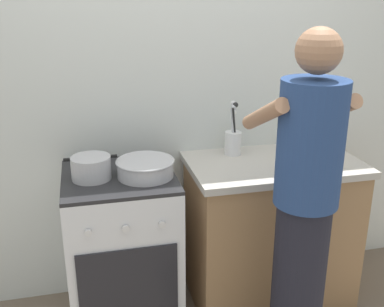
{
  "coord_description": "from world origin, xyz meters",
  "views": [
    {
      "loc": [
        -0.5,
        -2.18,
        1.84
      ],
      "look_at": [
        0.05,
        0.12,
        1.0
      ],
      "focal_mm": 43.23,
      "sensor_mm": 36.0,
      "label": 1
    }
  ],
  "objects_px": {
    "spice_bottle": "(296,157)",
    "person": "(304,210)",
    "oil_bottle": "(310,145)",
    "stove_range": "(123,248)",
    "mixing_bowl": "(145,167)",
    "pot": "(91,168)",
    "utensil_crock": "(233,139)"
  },
  "relations": [
    {
      "from": "spice_bottle",
      "to": "person",
      "type": "xyz_separation_m",
      "value": [
        -0.18,
        -0.48,
        -0.08
      ]
    },
    {
      "from": "oil_bottle",
      "to": "stove_range",
      "type": "bearing_deg",
      "value": 178.34
    },
    {
      "from": "stove_range",
      "to": "mixing_bowl",
      "type": "distance_m",
      "value": 0.52
    },
    {
      "from": "spice_bottle",
      "to": "person",
      "type": "height_order",
      "value": "person"
    },
    {
      "from": "stove_range",
      "to": "person",
      "type": "height_order",
      "value": "person"
    },
    {
      "from": "stove_range",
      "to": "mixing_bowl",
      "type": "xyz_separation_m",
      "value": [
        0.14,
        -0.05,
        0.5
      ]
    },
    {
      "from": "oil_bottle",
      "to": "person",
      "type": "relative_size",
      "value": 0.13
    },
    {
      "from": "pot",
      "to": "spice_bottle",
      "type": "height_order",
      "value": "pot"
    },
    {
      "from": "mixing_bowl",
      "to": "spice_bottle",
      "type": "bearing_deg",
      "value": -1.6
    },
    {
      "from": "stove_range",
      "to": "spice_bottle",
      "type": "distance_m",
      "value": 1.12
    },
    {
      "from": "pot",
      "to": "spice_bottle",
      "type": "xyz_separation_m",
      "value": [
        1.14,
        -0.06,
        -0.02
      ]
    },
    {
      "from": "oil_bottle",
      "to": "person",
      "type": "xyz_separation_m",
      "value": [
        -0.28,
        -0.51,
        -0.13
      ]
    },
    {
      "from": "pot",
      "to": "person",
      "type": "height_order",
      "value": "person"
    },
    {
      "from": "stove_range",
      "to": "oil_bottle",
      "type": "bearing_deg",
      "value": -1.66
    },
    {
      "from": "pot",
      "to": "utensil_crock",
      "type": "bearing_deg",
      "value": 12.94
    },
    {
      "from": "oil_bottle",
      "to": "mixing_bowl",
      "type": "bearing_deg",
      "value": -179.07
    },
    {
      "from": "person",
      "to": "mixing_bowl",
      "type": "bearing_deg",
      "value": 143.63
    },
    {
      "from": "stove_range",
      "to": "pot",
      "type": "relative_size",
      "value": 3.28
    },
    {
      "from": "utensil_crock",
      "to": "spice_bottle",
      "type": "xyz_separation_m",
      "value": [
        0.3,
        -0.25,
        -0.05
      ]
    },
    {
      "from": "utensil_crock",
      "to": "oil_bottle",
      "type": "distance_m",
      "value": 0.45
    },
    {
      "from": "utensil_crock",
      "to": "oil_bottle",
      "type": "relative_size",
      "value": 1.44
    },
    {
      "from": "pot",
      "to": "stove_range",
      "type": "bearing_deg",
      "value": 5.87
    },
    {
      "from": "pot",
      "to": "utensil_crock",
      "type": "distance_m",
      "value": 0.87
    },
    {
      "from": "spice_bottle",
      "to": "oil_bottle",
      "type": "xyz_separation_m",
      "value": [
        0.1,
        0.04,
        0.05
      ]
    },
    {
      "from": "pot",
      "to": "person",
      "type": "bearing_deg",
      "value": -29.06
    },
    {
      "from": "stove_range",
      "to": "oil_bottle",
      "type": "height_order",
      "value": "oil_bottle"
    },
    {
      "from": "mixing_bowl",
      "to": "oil_bottle",
      "type": "xyz_separation_m",
      "value": [
        0.96,
        0.02,
        0.04
      ]
    },
    {
      "from": "pot",
      "to": "utensil_crock",
      "type": "relative_size",
      "value": 0.83
    },
    {
      "from": "mixing_bowl",
      "to": "spice_bottle",
      "type": "distance_m",
      "value": 0.86
    },
    {
      "from": "pot",
      "to": "utensil_crock",
      "type": "xyz_separation_m",
      "value": [
        0.84,
        0.19,
        0.03
      ]
    },
    {
      "from": "spice_bottle",
      "to": "mixing_bowl",
      "type": "bearing_deg",
      "value": 178.4
    },
    {
      "from": "pot",
      "to": "oil_bottle",
      "type": "bearing_deg",
      "value": -0.81
    }
  ]
}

